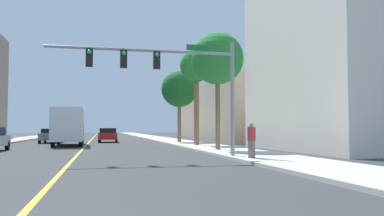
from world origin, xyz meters
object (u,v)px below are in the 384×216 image
at_px(delivery_truck, 69,126).
at_px(palm_mid, 196,68).
at_px(traffic_signal_mast, 170,71).
at_px(pedestrian, 252,140).
at_px(palm_near, 218,59).
at_px(car_gray, 51,135).
at_px(palm_far, 179,89).
at_px(car_red, 108,135).
at_px(car_blue, 58,134).

bearing_deg(delivery_truck, palm_mid, -21.64).
bearing_deg(traffic_signal_mast, pedestrian, -27.54).
xyz_separation_m(palm_near, palm_mid, (0.34, 7.26, 0.56)).
distance_m(palm_near, car_gray, 22.71).
relative_size(traffic_signal_mast, palm_mid, 1.14).
distance_m(car_gray, delivery_truck, 7.80).
height_order(palm_far, delivery_truck, palm_far).
distance_m(traffic_signal_mast, delivery_truck, 17.81).
relative_size(car_gray, delivery_truck, 0.53).
xyz_separation_m(traffic_signal_mast, palm_far, (4.34, 20.08, 1.13)).
distance_m(palm_far, car_gray, 13.92).
distance_m(traffic_signal_mast, car_gray, 25.61).
height_order(traffic_signal_mast, pedestrian, traffic_signal_mast).
height_order(car_red, pedestrian, pedestrian).
relative_size(traffic_signal_mast, pedestrian, 5.56).
bearing_deg(car_blue, car_red, -57.59).
bearing_deg(palm_far, car_red, 145.84).
height_order(palm_far, car_gray, palm_far).
distance_m(car_blue, pedestrian, 37.28).
height_order(palm_near, car_blue, palm_near).
height_order(delivery_truck, pedestrian, delivery_truck).
bearing_deg(car_red, palm_near, -69.82).
height_order(traffic_signal_mast, car_gray, traffic_signal_mast).
relative_size(palm_near, pedestrian, 4.62).
height_order(traffic_signal_mast, car_blue, traffic_signal_mast).
relative_size(traffic_signal_mast, car_red, 2.05).
height_order(traffic_signal_mast, car_red, traffic_signal_mast).
distance_m(car_red, delivery_truck, 8.89).
bearing_deg(car_blue, pedestrian, -73.09).
relative_size(delivery_truck, pedestrian, 5.37).
xyz_separation_m(car_gray, pedestrian, (11.60, -25.79, 0.20)).
distance_m(palm_mid, palm_far, 7.34).
relative_size(palm_far, car_red, 1.61).
bearing_deg(car_red, palm_mid, -58.65).
bearing_deg(car_red, car_blue, 125.46).
height_order(car_blue, car_gray, car_gray).
bearing_deg(palm_mid, car_gray, 138.29).
xyz_separation_m(traffic_signal_mast, palm_mid, (4.36, 12.82, 2.24)).
distance_m(car_gray, pedestrian, 28.28).
bearing_deg(traffic_signal_mast, delivery_truck, 109.72).
distance_m(traffic_signal_mast, palm_far, 20.58).
bearing_deg(palm_mid, delivery_truck, 159.93).
xyz_separation_m(traffic_signal_mast, car_red, (-2.53, 24.75, -3.47)).
xyz_separation_m(palm_near, car_gray, (-12.21, 18.44, -5.17)).
distance_m(palm_far, pedestrian, 22.33).
xyz_separation_m(car_blue, pedestrian, (11.90, -35.32, 0.21)).
distance_m(traffic_signal_mast, palm_near, 7.06).
bearing_deg(delivery_truck, car_gray, 105.26).
bearing_deg(car_gray, traffic_signal_mast, -70.56).
bearing_deg(pedestrian, car_gray, -113.21).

